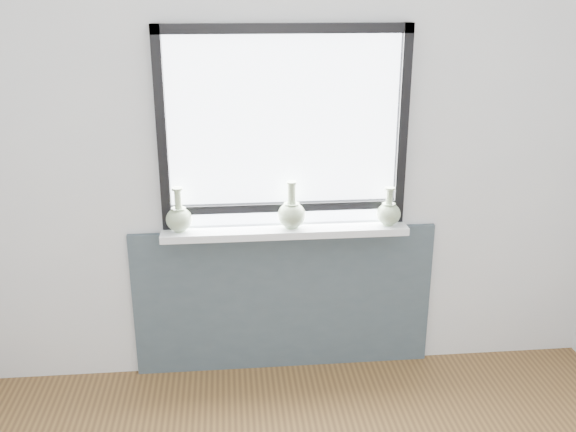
{
  "coord_description": "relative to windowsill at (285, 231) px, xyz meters",
  "views": [
    {
      "loc": [
        -0.3,
        -1.5,
        2.1
      ],
      "look_at": [
        0.0,
        1.55,
        1.02
      ],
      "focal_mm": 40.0,
      "sensor_mm": 36.0,
      "label": 1
    }
  ],
  "objects": [
    {
      "name": "back_wall",
      "position": [
        0.0,
        0.1,
        0.42
      ],
      "size": [
        3.6,
        0.02,
        2.6
      ],
      "primitive_type": "cube",
      "color": "silver",
      "rests_on": "ground"
    },
    {
      "name": "vase_b",
      "position": [
        0.03,
        -0.01,
        0.1
      ],
      "size": [
        0.15,
        0.15,
        0.26
      ],
      "rotation": [
        0.0,
        0.0,
        -0.19
      ],
      "color": "#9FB88E",
      "rests_on": "windowsill"
    },
    {
      "name": "windowsill",
      "position": [
        0.0,
        0.0,
        0.0
      ],
      "size": [
        1.32,
        0.18,
        0.04
      ],
      "primitive_type": "cube",
      "color": "white",
      "rests_on": "apron_panel"
    },
    {
      "name": "window",
      "position": [
        0.0,
        0.06,
        0.56
      ],
      "size": [
        1.3,
        0.06,
        1.05
      ],
      "color": "black",
      "rests_on": "windowsill"
    },
    {
      "name": "apron_panel",
      "position": [
        0.0,
        0.07,
        -0.45
      ],
      "size": [
        1.7,
        0.03,
        0.86
      ],
      "primitive_type": "cube",
      "color": "#3F4E58",
      "rests_on": "ground"
    },
    {
      "name": "vase_c",
      "position": [
        0.56,
        -0.01,
        0.09
      ],
      "size": [
        0.13,
        0.13,
        0.21
      ],
      "rotation": [
        0.0,
        0.0,
        0.39
      ],
      "color": "#9FB88E",
      "rests_on": "windowsill"
    },
    {
      "name": "vase_a",
      "position": [
        -0.56,
        0.0,
        0.09
      ],
      "size": [
        0.14,
        0.14,
        0.24
      ],
      "rotation": [
        0.0,
        0.0,
        0.08
      ],
      "color": "#9FB88E",
      "rests_on": "windowsill"
    }
  ]
}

